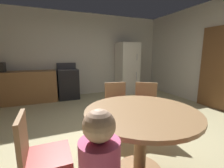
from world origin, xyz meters
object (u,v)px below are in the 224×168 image
object	(u,v)px
oven_range	(68,84)
chair_west	(39,154)
refrigerator	(127,68)
chair_northeast	(145,104)
chair_north	(117,104)
dining_table	(141,123)

from	to	relation	value
oven_range	chair_west	bearing A→B (deg)	-100.74
refrigerator	chair_northeast	bearing A→B (deg)	-111.51
oven_range	chair_northeast	xyz separation A→B (m)	(0.98, -2.76, 0.03)
oven_range	chair_north	xyz separation A→B (m)	(0.52, -2.57, 0.03)
refrigerator	chair_northeast	world-z (taller)	refrigerator
chair_northeast	chair_west	world-z (taller)	same
refrigerator	chair_west	xyz separation A→B (m)	(-2.73, -3.54, -0.38)
oven_range	chair_west	size ratio (longest dim) A/B	1.26
refrigerator	chair_west	world-z (taller)	refrigerator
dining_table	chair_northeast	size ratio (longest dim) A/B	1.43
refrigerator	chair_northeast	xyz separation A→B (m)	(-1.07, -2.71, -0.38)
refrigerator	chair_north	size ratio (longest dim) A/B	2.02
refrigerator	chair_north	xyz separation A→B (m)	(-1.53, -2.51, -0.38)
chair_west	refrigerator	bearing A→B (deg)	52.50
oven_range	chair_northeast	world-z (taller)	oven_range
oven_range	chair_north	distance (m)	2.62
oven_range	dining_table	bearing A→B (deg)	-84.32
oven_range	chair_west	world-z (taller)	oven_range
chair_northeast	oven_range	bearing A→B (deg)	-123.45
chair_northeast	chair_north	bearing A→B (deg)	-76.04
refrigerator	chair_northeast	size ratio (longest dim) A/B	2.02
chair_north	oven_range	bearing A→B (deg)	-159.45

